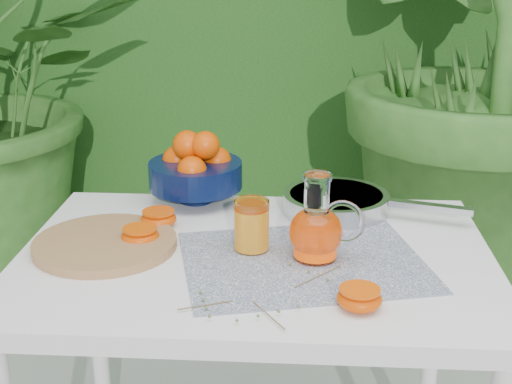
# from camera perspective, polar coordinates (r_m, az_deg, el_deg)

# --- Properties ---
(potted_plant_right) EXTENTS (2.86, 2.86, 2.04)m
(potted_plant_right) POSITION_cam_1_polar(r_m,az_deg,el_deg) (2.65, 15.56, 11.25)
(potted_plant_right) COLOR #2D5C1F
(potted_plant_right) RESTS_ON ground
(white_table) EXTENTS (1.00, 0.70, 0.75)m
(white_table) POSITION_cam_1_polar(r_m,az_deg,el_deg) (1.55, -0.05, -7.65)
(white_table) COLOR white
(white_table) RESTS_ON ground
(placemat) EXTENTS (0.56, 0.48, 0.00)m
(placemat) POSITION_cam_1_polar(r_m,az_deg,el_deg) (1.47, 3.79, -5.55)
(placemat) COLOR #0D1949
(placemat) RESTS_ON white_table
(cutting_board) EXTENTS (0.38, 0.38, 0.02)m
(cutting_board) POSITION_cam_1_polar(r_m,az_deg,el_deg) (1.56, -11.98, -4.08)
(cutting_board) COLOR #9A6945
(cutting_board) RESTS_ON white_table
(fruit_bowl) EXTENTS (0.23, 0.23, 0.18)m
(fruit_bowl) POSITION_cam_1_polar(r_m,az_deg,el_deg) (1.79, -4.85, 1.87)
(fruit_bowl) COLOR black
(fruit_bowl) RESTS_ON white_table
(juice_pitcher) EXTENTS (0.17, 0.14, 0.18)m
(juice_pitcher) POSITION_cam_1_polar(r_m,az_deg,el_deg) (1.46, 4.89, -3.04)
(juice_pitcher) COLOR white
(juice_pitcher) RESTS_ON white_table
(juice_tumbler) EXTENTS (0.09, 0.09, 0.11)m
(juice_tumbler) POSITION_cam_1_polar(r_m,az_deg,el_deg) (1.50, -0.36, -2.77)
(juice_tumbler) COLOR white
(juice_tumbler) RESTS_ON white_table
(saute_pan) EXTENTS (0.47, 0.32, 0.05)m
(saute_pan) POSITION_cam_1_polar(r_m,az_deg,el_deg) (1.73, 6.54, -0.78)
(saute_pan) COLOR silver
(saute_pan) RESTS_ON white_table
(orange_halves) EXTENTS (0.56, 0.46, 0.04)m
(orange_halves) POSITION_cam_1_polar(r_m,az_deg,el_deg) (1.49, -3.73, -4.44)
(orange_halves) COLOR #E36202
(orange_halves) RESTS_ON white_table
(thyme_sprigs) EXTENTS (0.31, 0.26, 0.01)m
(thyme_sprigs) POSITION_cam_1_polar(r_m,az_deg,el_deg) (1.32, 0.95, -8.38)
(thyme_sprigs) COLOR brown
(thyme_sprigs) RESTS_ON white_table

